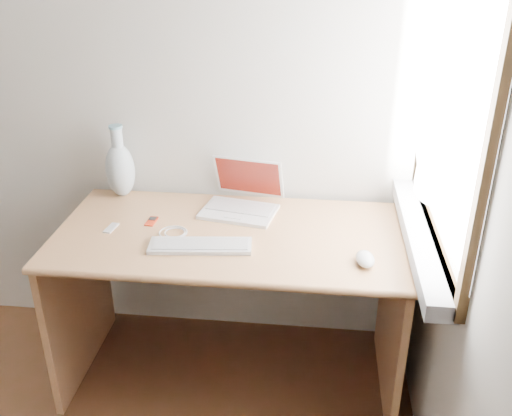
# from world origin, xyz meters

# --- Properties ---
(back_wall) EXTENTS (3.50, 0.04, 2.60)m
(back_wall) POSITION_xyz_m (0.00, 1.75, 1.30)
(back_wall) COLOR silver
(back_wall) RESTS_ON floor
(window) EXTENTS (0.11, 0.99, 1.10)m
(window) POSITION_xyz_m (1.72, 1.30, 1.28)
(window) COLOR white
(window) RESTS_ON right_wall
(desk) EXTENTS (1.36, 0.68, 0.72)m
(desk) POSITION_xyz_m (0.98, 1.46, 0.51)
(desk) COLOR tan
(desk) RESTS_ON floor
(laptop) EXTENTS (0.34, 0.30, 0.21)m
(laptop) POSITION_xyz_m (0.99, 1.59, 0.77)
(laptop) COLOR white
(laptop) RESTS_ON desk
(external_keyboard) EXTENTS (0.39, 0.15, 0.02)m
(external_keyboard) POSITION_xyz_m (0.89, 1.25, 0.73)
(external_keyboard) COLOR white
(external_keyboard) RESTS_ON desk
(mouse) EXTENTS (0.08, 0.12, 0.04)m
(mouse) POSITION_xyz_m (1.50, 1.20, 0.74)
(mouse) COLOR white
(mouse) RESTS_ON desk
(ipod) EXTENTS (0.04, 0.08, 0.01)m
(ipod) POSITION_xyz_m (0.65, 1.43, 0.72)
(ipod) COLOR red
(ipod) RESTS_ON desk
(cable_coil) EXTENTS (0.12, 0.12, 0.01)m
(cable_coil) POSITION_xyz_m (0.76, 1.35, 0.72)
(cable_coil) COLOR white
(cable_coil) RESTS_ON desk
(remote) EXTENTS (0.04, 0.09, 0.01)m
(remote) POSITION_xyz_m (0.51, 1.35, 0.72)
(remote) COLOR white
(remote) RESTS_ON desk
(vase) EXTENTS (0.13, 0.13, 0.33)m
(vase) POSITION_xyz_m (0.45, 1.67, 0.85)
(vase) COLOR silver
(vase) RESTS_ON desk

